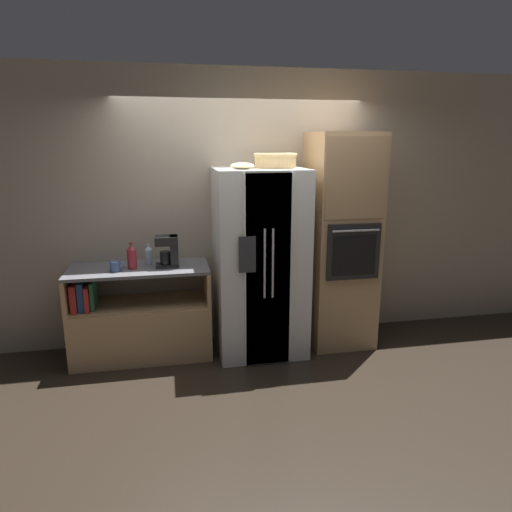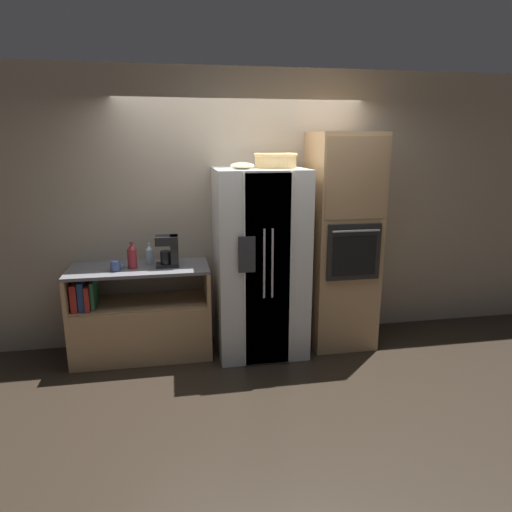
{
  "view_description": "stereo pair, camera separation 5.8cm",
  "coord_description": "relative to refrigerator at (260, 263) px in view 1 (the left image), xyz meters",
  "views": [
    {
      "loc": [
        -0.77,
        -4.23,
        2.08
      ],
      "look_at": [
        0.06,
        -0.04,
        1.01
      ],
      "focal_mm": 32.0,
      "sensor_mm": 36.0,
      "label": 1
    },
    {
      "loc": [
        -0.71,
        -4.24,
        2.08
      ],
      "look_at": [
        0.06,
        -0.04,
        1.01
      ],
      "focal_mm": 32.0,
      "sensor_mm": 36.0,
      "label": 2
    }
  ],
  "objects": [
    {
      "name": "ground_plane",
      "position": [
        -0.11,
        -0.05,
        -0.92
      ],
      "size": [
        20.0,
        20.0,
        0.0
      ],
      "primitive_type": "plane",
      "color": "black"
    },
    {
      "name": "wall_back",
      "position": [
        -0.11,
        0.41,
        0.48
      ],
      "size": [
        12.0,
        0.06,
        2.8
      ],
      "color": "tan",
      "rests_on": "ground_plane"
    },
    {
      "name": "counter_left",
      "position": [
        -1.19,
        0.09,
        -0.59
      ],
      "size": [
        1.33,
        0.59,
        0.91
      ],
      "color": "tan",
      "rests_on": "ground_plane"
    },
    {
      "name": "refrigerator",
      "position": [
        0.0,
        0.0,
        0.0
      ],
      "size": [
        0.87,
        0.79,
        1.84
      ],
      "color": "silver",
      "rests_on": "ground_plane"
    },
    {
      "name": "wall_oven",
      "position": [
        0.86,
        0.05,
        0.17
      ],
      "size": [
        0.65,
        0.72,
        2.18
      ],
      "color": "tan",
      "rests_on": "ground_plane"
    },
    {
      "name": "wicker_basket",
      "position": [
        0.16,
        0.06,
        1.0
      ],
      "size": [
        0.42,
        0.42,
        0.14
      ],
      "color": "tan",
      "rests_on": "refrigerator"
    },
    {
      "name": "fruit_bowl",
      "position": [
        -0.18,
        -0.07,
        0.95
      ],
      "size": [
        0.22,
        0.22,
        0.06
      ],
      "color": "beige",
      "rests_on": "refrigerator"
    },
    {
      "name": "bottle_tall",
      "position": [
        -1.23,
        0.05,
        0.11
      ],
      "size": [
        0.09,
        0.09,
        0.26
      ],
      "color": "maroon",
      "rests_on": "counter_left"
    },
    {
      "name": "bottle_short",
      "position": [
        -1.08,
        0.19,
        0.09
      ],
      "size": [
        0.08,
        0.08,
        0.21
      ],
      "color": "silver",
      "rests_on": "counter_left"
    },
    {
      "name": "mug",
      "position": [
        -1.38,
        -0.01,
        0.04
      ],
      "size": [
        0.13,
        0.09,
        0.1
      ],
      "color": "#384C7A",
      "rests_on": "counter_left"
    },
    {
      "name": "coffee_maker",
      "position": [
        -0.88,
        0.07,
        0.16
      ],
      "size": [
        0.22,
        0.17,
        0.3
      ],
      "color": "black",
      "rests_on": "counter_left"
    }
  ]
}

